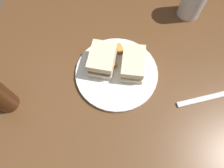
# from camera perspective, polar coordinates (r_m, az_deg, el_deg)

# --- Properties ---
(ground_plane) EXTENTS (6.00, 6.00, 0.00)m
(ground_plane) POSITION_cam_1_polar(r_m,az_deg,el_deg) (1.36, -0.67, -15.87)
(ground_plane) COLOR #4C4238
(dining_table) EXTENTS (1.18, 0.88, 0.75)m
(dining_table) POSITION_cam_1_polar(r_m,az_deg,el_deg) (0.99, -0.90, -12.58)
(dining_table) COLOR brown
(dining_table) RESTS_ON ground
(plate) EXTENTS (0.27, 0.27, 0.01)m
(plate) POSITION_cam_1_polar(r_m,az_deg,el_deg) (0.66, 1.32, 3.19)
(plate) COLOR white
(plate) RESTS_ON dining_table
(sandwich_half_left) EXTENTS (0.12, 0.08, 0.06)m
(sandwich_half_left) POSITION_cam_1_polar(r_m,az_deg,el_deg) (0.64, 5.96, 5.75)
(sandwich_half_left) COLOR beige
(sandwich_half_left) RESTS_ON plate
(sandwich_half_right) EXTENTS (0.11, 0.09, 0.06)m
(sandwich_half_right) POSITION_cam_1_polar(r_m,az_deg,el_deg) (0.64, -2.78, 6.85)
(sandwich_half_right) COLOR beige
(sandwich_half_right) RESTS_ON plate
(potato_wedge_front) EXTENTS (0.04, 0.03, 0.02)m
(potato_wedge_front) POSITION_cam_1_polar(r_m,az_deg,el_deg) (0.66, 0.09, 6.27)
(potato_wedge_front) COLOR #B77F33
(potato_wedge_front) RESTS_ON plate
(potato_wedge_middle) EXTENTS (0.04, 0.06, 0.01)m
(potato_wedge_middle) POSITION_cam_1_polar(r_m,az_deg,el_deg) (0.68, -0.88, 8.41)
(potato_wedge_middle) COLOR #AD702D
(potato_wedge_middle) RESTS_ON plate
(potato_wedge_back) EXTENTS (0.04, 0.03, 0.01)m
(potato_wedge_back) POSITION_cam_1_polar(r_m,az_deg,el_deg) (0.69, 2.14, 9.97)
(potato_wedge_back) COLOR gold
(potato_wedge_back) RESTS_ON plate
(pint_glass) EXTENTS (0.08, 0.08, 0.16)m
(pint_glass) POSITION_cam_1_polar(r_m,az_deg,el_deg) (0.83, 22.26, 21.32)
(pint_glass) COLOR white
(pint_glass) RESTS_ON dining_table
(fork) EXTENTS (0.07, 0.18, 0.01)m
(fork) POSITION_cam_1_polar(r_m,az_deg,el_deg) (0.69, 24.77, -3.79)
(fork) COLOR silver
(fork) RESTS_ON dining_table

